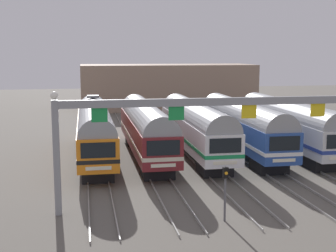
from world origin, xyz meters
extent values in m
plane|color=#5B564F|center=(0.00, 0.00, 0.00)|extent=(160.00, 160.00, 0.00)
cube|color=gray|center=(-9.43, 17.00, 0.07)|extent=(0.07, 70.00, 0.15)
cube|color=gray|center=(-7.99, 17.00, 0.07)|extent=(0.07, 70.00, 0.15)
cube|color=gray|center=(-5.07, 17.00, 0.07)|extent=(0.07, 70.00, 0.15)
cube|color=gray|center=(-3.64, 17.00, 0.07)|extent=(0.07, 70.00, 0.15)
cube|color=gray|center=(-0.72, 17.00, 0.07)|extent=(0.07, 70.00, 0.15)
cube|color=gray|center=(0.72, 17.00, 0.07)|extent=(0.07, 70.00, 0.15)
cube|color=gray|center=(3.64, 17.00, 0.07)|extent=(0.07, 70.00, 0.15)
cube|color=gray|center=(5.07, 17.00, 0.07)|extent=(0.07, 70.00, 0.15)
cube|color=gray|center=(7.99, 17.00, 0.07)|extent=(0.07, 70.00, 0.15)
cube|color=gray|center=(9.43, 17.00, 0.07)|extent=(0.07, 70.00, 0.15)
cube|color=orange|center=(-8.71, 0.00, 2.23)|extent=(2.85, 18.00, 2.35)
cube|color=black|center=(-8.71, 0.00, 1.87)|extent=(2.88, 18.02, 0.28)
cylinder|color=gray|center=(-8.71, 0.00, 3.40)|extent=(2.74, 17.64, 2.74)
cube|color=black|center=(-8.71, -9.02, 2.70)|extent=(2.28, 0.06, 1.03)
cube|color=silver|center=(-8.71, -9.02, 1.47)|extent=(1.71, 0.05, 0.24)
cube|color=black|center=(-8.71, -6.30, 0.53)|extent=(2.28, 2.60, 1.05)
cube|color=black|center=(-8.71, 6.30, 0.53)|extent=(2.28, 2.60, 1.05)
cube|color=#4C4C51|center=(-8.71, 5.04, 4.95)|extent=(1.10, 1.10, 0.20)
cube|color=maroon|center=(-4.36, 0.00, 2.23)|extent=(2.85, 18.00, 2.35)
cube|color=beige|center=(-4.36, 0.00, 1.87)|extent=(2.88, 18.02, 0.28)
cylinder|color=gray|center=(-4.36, 0.00, 3.40)|extent=(2.74, 17.64, 2.74)
cube|color=black|center=(-4.36, -9.02, 2.70)|extent=(2.28, 0.06, 1.03)
cube|color=silver|center=(-4.36, -9.02, 1.47)|extent=(1.71, 0.05, 0.24)
cube|color=black|center=(-4.36, -6.30, 0.53)|extent=(2.28, 2.60, 1.05)
cube|color=black|center=(-4.36, 6.30, 0.53)|extent=(2.28, 2.60, 1.05)
cube|color=white|center=(0.00, 0.00, 2.23)|extent=(2.85, 18.00, 2.35)
cube|color=#198C4C|center=(0.00, 0.00, 1.87)|extent=(2.88, 18.02, 0.28)
cylinder|color=gray|center=(0.00, 0.00, 3.40)|extent=(2.74, 17.64, 2.74)
cube|color=black|center=(0.00, -9.02, 2.70)|extent=(2.28, 0.06, 1.03)
cube|color=silver|center=(0.00, -9.02, 1.47)|extent=(1.71, 0.05, 0.24)
cube|color=black|center=(0.00, -6.30, 0.53)|extent=(2.28, 2.60, 1.05)
cube|color=black|center=(0.00, 6.30, 0.53)|extent=(2.28, 2.60, 1.05)
cube|color=#284C9E|center=(4.36, 0.00, 2.23)|extent=(2.85, 18.00, 2.35)
cube|color=white|center=(4.36, 0.00, 1.87)|extent=(2.88, 18.02, 0.28)
cylinder|color=gray|center=(4.36, 0.00, 3.40)|extent=(2.74, 17.64, 2.74)
cube|color=black|center=(4.36, -9.02, 2.70)|extent=(2.28, 0.06, 1.03)
cube|color=silver|center=(4.36, -9.02, 1.47)|extent=(1.71, 0.05, 0.24)
cube|color=black|center=(4.36, -6.30, 0.53)|extent=(2.28, 2.60, 1.05)
cube|color=black|center=(4.36, 6.30, 0.53)|extent=(2.28, 2.60, 1.05)
cube|color=silver|center=(8.71, 0.00, 2.23)|extent=(2.85, 18.00, 2.35)
cube|color=navy|center=(8.71, 0.00, 1.87)|extent=(2.88, 18.02, 0.28)
cylinder|color=gray|center=(8.71, 0.00, 3.40)|extent=(2.74, 17.64, 2.74)
cube|color=black|center=(8.71, -6.30, 0.53)|extent=(2.28, 2.60, 1.05)
cube|color=black|center=(8.71, 6.30, 0.53)|extent=(2.28, 2.60, 1.05)
cube|color=gray|center=(-11.11, -13.50, 3.25)|extent=(0.36, 0.36, 6.50)
cube|color=gray|center=(0.00, -13.50, 6.25)|extent=(22.22, 0.32, 0.44)
cube|color=#198C3F|center=(-8.71, -13.50, 5.63)|extent=(0.90, 0.08, 0.80)
cube|color=#198C3F|center=(-4.36, -13.50, 5.63)|extent=(0.90, 0.08, 0.80)
cube|color=yellow|center=(0.00, -13.50, 5.63)|extent=(0.90, 0.08, 0.80)
cube|color=yellow|center=(4.36, -13.50, 5.63)|extent=(0.90, 0.08, 0.80)
sphere|color=white|center=(-11.11, -13.50, 6.75)|extent=(0.44, 0.44, 0.44)
cylinder|color=#59595E|center=(-2.18, -16.11, 1.53)|extent=(0.12, 0.12, 3.06)
cube|color=black|center=(-2.18, -16.11, 2.71)|extent=(0.28, 0.24, 0.60)
sphere|color=orange|center=(-2.18, -16.25, 2.71)|extent=(0.18, 0.18, 0.18)
cube|color=gray|center=(3.83, 35.58, 3.54)|extent=(27.68, 10.00, 7.09)
camera|label=1|loc=(-9.50, -39.52, 9.09)|focal=50.08mm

